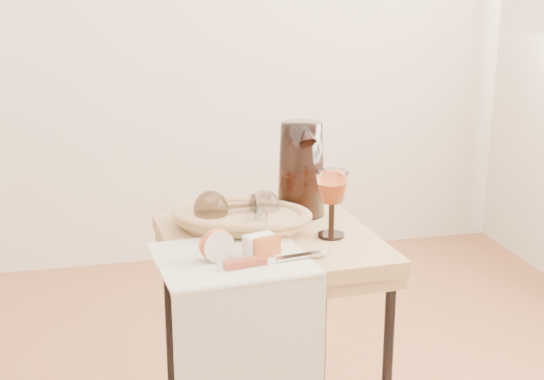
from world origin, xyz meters
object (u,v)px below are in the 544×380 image
object	(u,v)px
bread_basket	(241,220)
apple_half	(215,244)
side_table	(270,355)
goblet_lying_a	(229,207)
pitcher	(301,169)
table_knife	(273,258)
tea_towel	(231,258)
wine_goblet	(332,204)
goblet_lying_b	(261,210)

from	to	relation	value
bread_basket	apple_half	xyz separation A→B (m)	(-0.10, -0.20, 0.02)
apple_half	side_table	bearing A→B (deg)	26.94
goblet_lying_a	pitcher	xyz separation A→B (m)	(0.20, 0.07, 0.07)
side_table	apple_half	xyz separation A→B (m)	(-0.15, -0.13, 0.36)
side_table	table_knife	distance (m)	0.38
side_table	goblet_lying_a	distance (m)	0.39
tea_towel	pitcher	size ratio (longest dim) A/B	1.16
bread_basket	goblet_lying_a	world-z (taller)	goblet_lying_a
goblet_lying_a	pitcher	bearing A→B (deg)	-161.11
pitcher	goblet_lying_a	bearing A→B (deg)	-161.98
table_knife	tea_towel	bearing A→B (deg)	139.76
wine_goblet	goblet_lying_a	bearing A→B (deg)	152.44
goblet_lying_a	apple_half	distance (m)	0.22
goblet_lying_a	goblet_lying_b	size ratio (longest dim) A/B	1.12
goblet_lying_b	apple_half	size ratio (longest dim) A/B	1.64
tea_towel	goblet_lying_a	size ratio (longest dim) A/B	2.33
goblet_lying_a	apple_half	size ratio (longest dim) A/B	1.84
bread_basket	pitcher	bearing A→B (deg)	49.94
wine_goblet	table_knife	distance (m)	0.24
goblet_lying_a	apple_half	bearing A→B (deg)	71.64
pitcher	bread_basket	bearing A→B (deg)	-155.53
side_table	wine_goblet	world-z (taller)	wine_goblet
goblet_lying_a	table_knife	world-z (taller)	goblet_lying_a
goblet_lying_b	pitcher	world-z (taller)	pitcher
side_table	tea_towel	xyz separation A→B (m)	(-0.12, -0.13, 0.32)
bread_basket	wine_goblet	distance (m)	0.23
goblet_lying_b	goblet_lying_a	bearing A→B (deg)	89.32
table_knife	bread_basket	bearing A→B (deg)	85.81
apple_half	table_knife	size ratio (longest dim) A/B	0.32
goblet_lying_a	apple_half	world-z (taller)	goblet_lying_a
tea_towel	goblet_lying_a	world-z (taller)	goblet_lying_a
pitcher	apple_half	distance (m)	0.40
tea_towel	apple_half	bearing A→B (deg)	-179.59
bread_basket	goblet_lying_a	xyz separation A→B (m)	(-0.03, 0.01, 0.03)
goblet_lying_a	wine_goblet	size ratio (longest dim) A/B	0.85
bread_basket	goblet_lying_a	bearing A→B (deg)	177.62
tea_towel	bread_basket	distance (m)	0.21
pitcher	table_knife	size ratio (longest dim) A/B	1.19
tea_towel	goblet_lying_a	bearing A→B (deg)	75.74
wine_goblet	bread_basket	bearing A→B (deg)	152.30
apple_half	wine_goblet	bearing A→B (deg)	3.75
wine_goblet	apple_half	bearing A→B (deg)	-161.88
goblet_lying_a	pitcher	distance (m)	0.22
wine_goblet	tea_towel	bearing A→B (deg)	-160.26
side_table	pitcher	distance (m)	0.48
tea_towel	pitcher	distance (m)	0.38
side_table	goblet_lying_b	bearing A→B (deg)	104.65
wine_goblet	table_knife	size ratio (longest dim) A/B	0.69
tea_towel	apple_half	world-z (taller)	apple_half
pitcher	apple_half	xyz separation A→B (m)	(-0.27, -0.28, -0.08)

